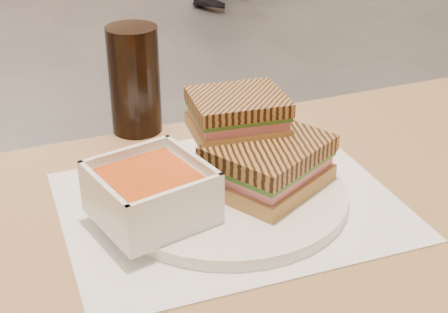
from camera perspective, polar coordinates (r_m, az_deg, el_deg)
name	(u,v)px	position (r m, az deg, el deg)	size (l,w,h in m)	color
tray_liner	(230,206)	(0.80, 0.56, -4.25)	(0.42, 0.34, 0.00)	white
plate	(228,194)	(0.80, 0.34, -3.25)	(0.29, 0.29, 0.02)	white
soup_bowl	(151,195)	(0.74, -6.31, -3.33)	(0.13, 0.13, 0.06)	white
panini_lower	(268,164)	(0.79, 3.83, -0.63)	(0.17, 0.16, 0.06)	tan
panini_upper	(238,114)	(0.81, 1.18, 3.66)	(0.13, 0.11, 0.05)	tan
cola_glass	(134,80)	(0.96, -7.72, 6.53)	(0.07, 0.07, 0.16)	black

